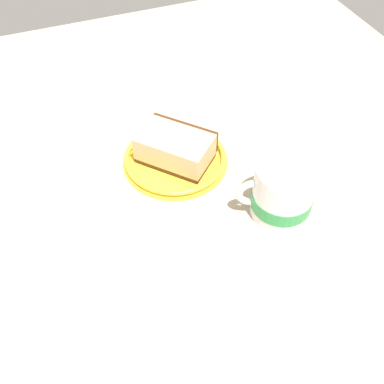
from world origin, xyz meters
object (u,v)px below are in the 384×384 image
object	(u,v)px
tea_mug	(282,192)
small_plate	(175,158)
teaspoon	(111,260)
cake_slice	(176,147)

from	to	relation	value
tea_mug	small_plate	bearing A→B (deg)	-144.79
tea_mug	teaspoon	distance (cm)	26.36
small_plate	teaspoon	size ratio (longest dim) A/B	1.79
small_plate	tea_mug	world-z (taller)	tea_mug
cake_slice	teaspoon	bearing A→B (deg)	-44.46
tea_mug	teaspoon	world-z (taller)	tea_mug
small_plate	tea_mug	xyz separation A→B (cm)	(15.66, 11.05, 3.49)
cake_slice	teaspoon	distance (cm)	21.89
cake_slice	tea_mug	xyz separation A→B (cm)	(15.85, 10.86, 1.16)
small_plate	tea_mug	size ratio (longest dim) A/B	1.54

